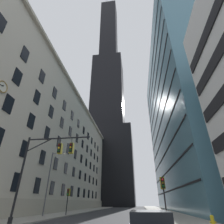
{
  "coord_description": "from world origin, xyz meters",
  "views": [
    {
      "loc": [
        4.08,
        -13.0,
        1.79
      ],
      "look_at": [
        0.39,
        13.32,
        15.88
      ],
      "focal_mm": 27.33,
      "sensor_mm": 36.0,
      "label": 1
    }
  ],
  "objects_px": {
    "traffic_light_near_right": "(163,186)",
    "traffic_light_far_left": "(68,194)",
    "traffic_signal_mast": "(49,158)",
    "street_lamppost": "(51,176)",
    "fire_hydrant": "(213,221)"
  },
  "relations": [
    {
      "from": "traffic_signal_mast",
      "to": "traffic_light_near_right",
      "type": "distance_m",
      "value": 11.27
    },
    {
      "from": "traffic_light_near_right",
      "to": "traffic_light_far_left",
      "type": "bearing_deg",
      "value": 142.03
    },
    {
      "from": "traffic_signal_mast",
      "to": "traffic_light_far_left",
      "type": "distance_m",
      "value": 12.19
    },
    {
      "from": "traffic_light_near_right",
      "to": "traffic_light_far_left",
      "type": "xyz_separation_m",
      "value": [
        -12.95,
        10.11,
        -0.19
      ]
    },
    {
      "from": "traffic_light_far_left",
      "to": "fire_hydrant",
      "type": "relative_size",
      "value": 4.13
    },
    {
      "from": "traffic_light_near_right",
      "to": "fire_hydrant",
      "type": "bearing_deg",
      "value": -45.64
    },
    {
      "from": "traffic_signal_mast",
      "to": "traffic_light_far_left",
      "type": "bearing_deg",
      "value": 100.04
    },
    {
      "from": "traffic_signal_mast",
      "to": "traffic_light_far_left",
      "type": "height_order",
      "value": "traffic_signal_mast"
    },
    {
      "from": "traffic_light_near_right",
      "to": "street_lamppost",
      "type": "xyz_separation_m",
      "value": [
        -14.65,
        6.99,
        1.95
      ]
    },
    {
      "from": "street_lamppost",
      "to": "traffic_signal_mast",
      "type": "bearing_deg",
      "value": -66.34
    },
    {
      "from": "traffic_light_near_right",
      "to": "fire_hydrant",
      "type": "relative_size",
      "value": 4.39
    },
    {
      "from": "traffic_light_near_right",
      "to": "traffic_light_far_left",
      "type": "relative_size",
      "value": 1.06
    },
    {
      "from": "traffic_signal_mast",
      "to": "traffic_light_near_right",
      "type": "bearing_deg",
      "value": 8.37
    },
    {
      "from": "street_lamppost",
      "to": "fire_hydrant",
      "type": "distance_m",
      "value": 20.39
    },
    {
      "from": "traffic_signal_mast",
      "to": "traffic_light_near_right",
      "type": "xyz_separation_m",
      "value": [
        10.88,
        1.6,
        -2.48
      ]
    }
  ]
}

